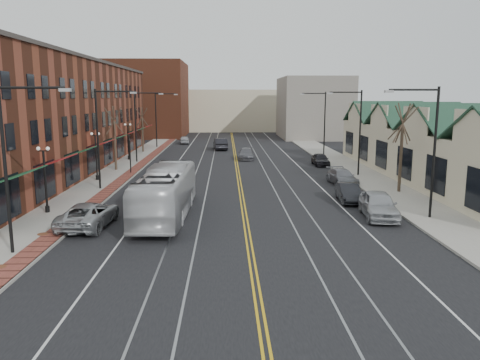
{
  "coord_description": "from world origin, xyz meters",
  "views": [
    {
      "loc": [
        -1.18,
        -21.9,
        7.55
      ],
      "look_at": [
        -0.24,
        9.14,
        2.0
      ],
      "focal_mm": 35.0,
      "sensor_mm": 36.0,
      "label": 1
    }
  ],
  "objects": [
    {
      "name": "sidewalk_right",
      "position": [
        12.0,
        20.0,
        0.07
      ],
      "size": [
        4.0,
        120.0,
        0.15
      ],
      "primitive_type": "cube",
      "color": "gray",
      "rests_on": "ground"
    },
    {
      "name": "transit_bus",
      "position": [
        -4.98,
        7.06,
        1.57
      ],
      "size": [
        2.99,
        11.33,
        3.13
      ],
      "primitive_type": "imported",
      "rotation": [
        0.0,
        0.0,
        3.11
      ],
      "color": "silver",
      "rests_on": "ground"
    },
    {
      "name": "streetlight_l_1",
      "position": [
        -11.05,
        16.0,
        5.03
      ],
      "size": [
        3.33,
        0.25,
        8.0
      ],
      "color": "black",
      "rests_on": "sidewalk_left"
    },
    {
      "name": "sidewalk_left",
      "position": [
        -12.0,
        20.0,
        0.07
      ],
      "size": [
        4.0,
        120.0,
        0.15
      ],
      "primitive_type": "cube",
      "color": "gray",
      "rests_on": "ground"
    },
    {
      "name": "streetlight_l_3",
      "position": [
        -11.05,
        48.0,
        5.03
      ],
      "size": [
        3.33,
        0.25,
        8.0
      ],
      "color": "black",
      "rests_on": "sidewalk_left"
    },
    {
      "name": "backdrop_left",
      "position": [
        -16.0,
        70.0,
        7.0
      ],
      "size": [
        14.0,
        18.0,
        14.0
      ],
      "primitive_type": "cube",
      "color": "brown",
      "rests_on": "ground"
    },
    {
      "name": "parked_car_b",
      "position": [
        7.72,
        11.1,
        0.66
      ],
      "size": [
        1.68,
        4.11,
        1.33
      ],
      "primitive_type": "imported",
      "rotation": [
        0.0,
        0.0,
        -0.07
      ],
      "color": "black",
      "rests_on": "ground"
    },
    {
      "name": "backdrop_mid",
      "position": [
        0.0,
        85.0,
        4.5
      ],
      "size": [
        22.0,
        14.0,
        9.0
      ],
      "primitive_type": "cube",
      "color": "beige",
      "rests_on": "ground"
    },
    {
      "name": "streetlight_r_2",
      "position": [
        11.05,
        38.0,
        5.03
      ],
      "size": [
        3.33,
        0.25,
        8.0
      ],
      "color": "black",
      "rests_on": "sidewalk_right"
    },
    {
      "name": "lamppost_l_1",
      "position": [
        -12.8,
        8.0,
        2.2
      ],
      "size": [
        0.84,
        0.28,
        4.27
      ],
      "color": "black",
      "rests_on": "sidewalk_left"
    },
    {
      "name": "lamppost_l_2",
      "position": [
        -12.8,
        20.0,
        2.2
      ],
      "size": [
        0.84,
        0.28,
        4.27
      ],
      "color": "black",
      "rests_on": "sidewalk_left"
    },
    {
      "name": "tree_left_near",
      "position": [
        -12.5,
        26.0,
        3.51
      ],
      "size": [
        1.78,
        1.37,
        6.48
      ],
      "color": "#382B21",
      "rests_on": "sidewalk_left"
    },
    {
      "name": "distant_car_far",
      "position": [
        -7.93,
        54.07,
        0.65
      ],
      "size": [
        1.92,
        3.95,
        1.3
      ],
      "primitive_type": "imported",
      "rotation": [
        0.0,
        0.0,
        3.25
      ],
      "color": "#B2B4BA",
      "rests_on": "ground"
    },
    {
      "name": "distant_car_left",
      "position": [
        -1.98,
        45.35,
        0.83
      ],
      "size": [
        2.22,
        5.17,
        1.65
      ],
      "primitive_type": "imported",
      "rotation": [
        0.0,
        0.0,
        3.24
      ],
      "color": "black",
      "rests_on": "ground"
    },
    {
      "name": "building_left",
      "position": [
        -19.0,
        27.0,
        5.5
      ],
      "size": [
        10.0,
        50.0,
        11.0
      ],
      "primitive_type": "cube",
      "color": "brown",
      "rests_on": "ground"
    },
    {
      "name": "streetlight_r_0",
      "position": [
        11.05,
        6.0,
        5.03
      ],
      "size": [
        3.33,
        0.25,
        8.0
      ],
      "color": "black",
      "rests_on": "sidewalk_right"
    },
    {
      "name": "building_right",
      "position": [
        18.0,
        20.0,
        2.3
      ],
      "size": [
        8.0,
        36.0,
        4.6
      ],
      "primitive_type": "cube",
      "color": "beige",
      "rests_on": "ground"
    },
    {
      "name": "streetlight_l_0",
      "position": [
        -11.05,
        0.0,
        5.03
      ],
      "size": [
        3.33,
        0.25,
        8.0
      ],
      "color": "black",
      "rests_on": "sidewalk_left"
    },
    {
      "name": "parked_car_d",
      "position": [
        9.3,
        29.2,
        0.68
      ],
      "size": [
        1.62,
        4.0,
        1.36
      ],
      "primitive_type": "imported",
      "rotation": [
        0.0,
        0.0,
        -0.0
      ],
      "color": "black",
      "rests_on": "ground"
    },
    {
      "name": "manhole_mid",
      "position": [
        -11.2,
        3.0,
        0.16
      ],
      "size": [
        0.6,
        0.6,
        0.02
      ],
      "primitive_type": "cylinder",
      "color": "#592D19",
      "rests_on": "sidewalk_left"
    },
    {
      "name": "ground",
      "position": [
        0.0,
        0.0,
        0.0
      ],
      "size": [
        160.0,
        160.0,
        0.0
      ],
      "primitive_type": "plane",
      "color": "black",
      "rests_on": "ground"
    },
    {
      "name": "tree_left_far",
      "position": [
        -12.5,
        42.0,
        3.28
      ],
      "size": [
        1.66,
        1.28,
        6.02
      ],
      "color": "#382B21",
      "rests_on": "sidewalk_left"
    },
    {
      "name": "distant_car_right",
      "position": [
        1.29,
        34.77,
        0.67
      ],
      "size": [
        2.19,
        4.73,
        1.34
      ],
      "primitive_type": "imported",
      "rotation": [
        0.0,
        0.0,
        -0.07
      ],
      "color": "#5D5E64",
      "rests_on": "ground"
    },
    {
      "name": "traffic_signal",
      "position": [
        -10.6,
        24.0,
        2.35
      ],
      "size": [
        0.18,
        0.15,
        3.8
      ],
      "color": "black",
      "rests_on": "sidewalk_left"
    },
    {
      "name": "lamppost_l_3",
      "position": [
        -12.8,
        34.0,
        2.2
      ],
      "size": [
        0.84,
        0.28,
        4.27
      ],
      "color": "black",
      "rests_on": "sidewalk_left"
    },
    {
      "name": "streetlight_r_1",
      "position": [
        11.05,
        22.0,
        5.03
      ],
      "size": [
        3.33,
        0.25,
        8.0
      ],
      "color": "black",
      "rests_on": "sidewalk_right"
    },
    {
      "name": "backdrop_right",
      "position": [
        15.0,
        65.0,
        5.5
      ],
      "size": [
        12.0,
        16.0,
        11.0
      ],
      "primitive_type": "cube",
      "color": "slate",
      "rests_on": "ground"
    },
    {
      "name": "parked_car_c",
      "position": [
        8.91,
        17.79,
        0.66
      ],
      "size": [
        2.23,
        4.71,
        1.33
      ],
      "primitive_type": "imported",
      "rotation": [
        0.0,
        0.0,
        0.08
      ],
      "color": "slate",
      "rests_on": "ground"
    },
    {
      "name": "parked_suv",
      "position": [
        -9.23,
        4.91,
        0.74
      ],
      "size": [
        2.82,
        5.48,
        1.48
      ],
      "primitive_type": "imported",
      "rotation": [
        0.0,
        0.0,
        3.07
      ],
      "color": "#9FA2A6",
      "rests_on": "ground"
    },
    {
      "name": "tree_right_mid",
      "position": [
        12.5,
        14.0,
        3.75
      ],
      "size": [
        1.9,
        1.46,
        6.93
      ],
      "color": "#382B21",
      "rests_on": "sidewalk_right"
    },
    {
      "name": "streetlight_l_2",
      "position": [
        -11.05,
        32.0,
        5.03
      ],
      "size": [
        3.33,
        0.25,
        8.0
      ],
      "color": "black",
      "rests_on": "sidewalk_left"
    },
    {
      "name": "parked_car_a",
      "position": [
        8.41,
        6.5,
        0.84
      ],
      "size": [
        2.53,
        5.11,
        1.68
      ],
      "primitive_type": "imported",
      "rotation": [
        0.0,
        0.0,
        -0.11
      ],
      "color": "#A4A7AB",
      "rests_on": "ground"
    },
    {
      "name": "manhole_far",
      "position": [
        -11.2,
        8.0,
        0.16
      ],
      "size": [
        0.6,
        0.6,
        0.02
      ],
      "primitive_type": "cylinder",
      "color": "#592D19",
      "rests_on": "sidewalk_left"
    }
  ]
}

